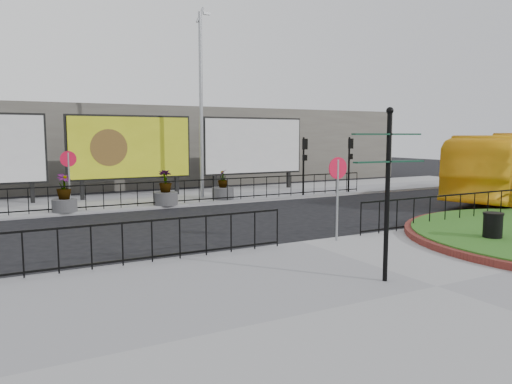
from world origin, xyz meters
TOP-DOWN VIEW (x-y plane):
  - ground at (0.00, 0.00)m, footprint 90.00×90.00m
  - pavement_near at (0.00, -5.00)m, footprint 30.00×10.00m
  - pavement_far at (0.00, 12.00)m, footprint 44.00×6.00m
  - railing_near_left at (-6.00, -0.30)m, footprint 10.00×0.10m
  - railing_near_right at (6.50, -0.30)m, footprint 9.00×0.10m
  - railing_far at (1.00, 9.30)m, footprint 18.00×0.10m
  - speed_sign_far at (-5.00, 9.40)m, footprint 0.64×0.07m
  - speed_sign_near at (1.00, -0.40)m, footprint 0.64×0.07m
  - billboard_mid at (-1.50, 12.97)m, footprint 6.20×0.31m
  - billboard_right at (5.50, 12.97)m, footprint 6.20×0.31m
  - lamp_post at (1.51, 11.00)m, footprint 0.74×0.18m
  - signal_pole_a at (6.50, 9.34)m, footprint 0.22×0.26m
  - signal_pole_b at (9.50, 9.34)m, footprint 0.22×0.26m
  - building_backdrop at (0.00, 22.00)m, footprint 40.00×10.00m
  - fingerpost_sign at (-0.67, -4.18)m, footprint 1.73×0.39m
  - litter_bin at (4.50, -3.02)m, footprint 0.56×0.56m
  - planter_a at (-5.22, 9.40)m, footprint 0.99×0.99m
  - planter_b at (-0.94, 9.40)m, footprint 1.08×1.08m
  - planter_c at (2.20, 10.05)m, footprint 1.07×1.07m

SIDE VIEW (x-z plane):
  - ground at x=0.00m, z-range 0.00..0.00m
  - pavement_near at x=0.00m, z-range 0.00..0.12m
  - pavement_far at x=0.00m, z-range 0.00..0.12m
  - planter_c at x=2.20m, z-range -0.14..1.30m
  - litter_bin at x=4.50m, z-range 0.12..1.05m
  - planter_b at x=-0.94m, z-range -0.12..1.46m
  - railing_near_left at x=-6.00m, z-range 0.12..1.22m
  - railing_near_right at x=6.50m, z-range 0.12..1.22m
  - railing_far at x=1.00m, z-range 0.12..1.22m
  - planter_a at x=-5.22m, z-range -0.08..1.48m
  - speed_sign_far at x=-5.00m, z-range 0.68..3.15m
  - speed_sign_near at x=1.00m, z-range 0.68..3.15m
  - signal_pole_a at x=6.50m, z-range 0.60..3.60m
  - signal_pole_b at x=9.50m, z-range 0.60..3.60m
  - fingerpost_sign at x=-0.67m, z-range 0.50..4.19m
  - building_backdrop at x=0.00m, z-range 0.00..5.00m
  - billboard_mid at x=-1.50m, z-range 0.55..4.65m
  - billboard_right at x=5.50m, z-range 0.55..4.65m
  - lamp_post at x=1.51m, z-range 0.21..9.44m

